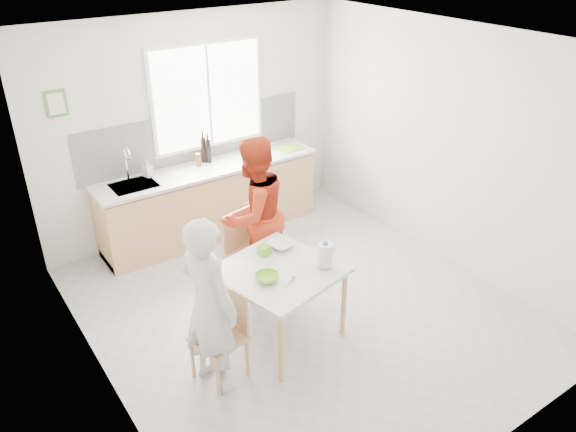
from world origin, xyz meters
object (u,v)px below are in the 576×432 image
at_px(chair_left, 224,331).
at_px(bowl_green, 267,278).
at_px(dining_table, 279,277).
at_px(milk_jug, 325,254).
at_px(wine_bottle_b, 208,151).
at_px(chair_far, 246,248).
at_px(bowl_white, 281,245).
at_px(person_red, 253,215).
at_px(person_white, 209,306).
at_px(wine_bottle_a, 204,150).

relative_size(chair_left, bowl_green, 4.05).
xyz_separation_m(dining_table, milk_jug, (0.38, -0.20, 0.21)).
distance_m(chair_left, wine_bottle_b, 2.79).
bearing_deg(chair_far, bowl_green, -122.36).
bearing_deg(bowl_white, person_red, 85.39).
xyz_separation_m(person_white, bowl_white, (1.04, 0.49, -0.02)).
distance_m(milk_jug, wine_bottle_a, 2.57).
distance_m(chair_far, milk_jug, 1.17).
bearing_deg(chair_left, bowl_white, 104.23).
xyz_separation_m(person_red, wine_bottle_b, (0.22, 1.42, 0.22)).
bearing_deg(chair_far, wine_bottle_a, 65.80).
height_order(person_white, bowl_white, person_white).
distance_m(chair_far, person_red, 0.38).
bearing_deg(wine_bottle_b, person_white, -117.76).
relative_size(dining_table, person_white, 0.73).
distance_m(dining_table, person_white, 0.83).
height_order(chair_far, person_red, person_red).
xyz_separation_m(chair_left, person_white, (-0.13, -0.03, 0.34)).
bearing_deg(bowl_green, bowl_white, 43.53).
distance_m(dining_table, person_red, 0.96).
bearing_deg(wine_bottle_a, chair_far, -101.63).
height_order(person_white, person_red, person_red).
distance_m(chair_far, person_white, 1.46).
distance_m(person_white, wine_bottle_b, 2.83).
relative_size(person_white, milk_jug, 6.64).
bearing_deg(person_red, person_white, 32.12).
relative_size(chair_left, milk_jug, 3.50).
distance_m(bowl_green, milk_jug, 0.58).
bearing_deg(wine_bottle_a, person_red, -97.13).
height_order(bowl_green, wine_bottle_b, wine_bottle_b).
distance_m(person_red, bowl_white, 0.59).
bearing_deg(chair_left, dining_table, 90.00).
relative_size(person_white, bowl_green, 7.67).
height_order(milk_jug, wine_bottle_b, wine_bottle_b).
bearing_deg(person_white, bowl_green, -94.61).
distance_m(chair_left, milk_jug, 1.13).
relative_size(chair_left, person_white, 0.53).
xyz_separation_m(person_red, bowl_green, (-0.47, -0.99, -0.06)).
height_order(bowl_green, wine_bottle_a, wine_bottle_a).
height_order(milk_jug, wine_bottle_a, wine_bottle_a).
distance_m(dining_table, milk_jug, 0.48).
relative_size(person_red, wine_bottle_b, 5.69).
height_order(dining_table, wine_bottle_b, wine_bottle_b).
bearing_deg(bowl_white, milk_jug, -74.88).
bearing_deg(bowl_green, dining_table, 26.60).
relative_size(wine_bottle_a, wine_bottle_b, 1.07).
xyz_separation_m(bowl_white, wine_bottle_a, (0.23, 2.04, 0.29)).
xyz_separation_m(person_red, milk_jug, (0.09, -1.10, 0.04)).
bearing_deg(person_white, dining_table, -90.00).
xyz_separation_m(person_white, bowl_green, (0.62, 0.09, -0.01)).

